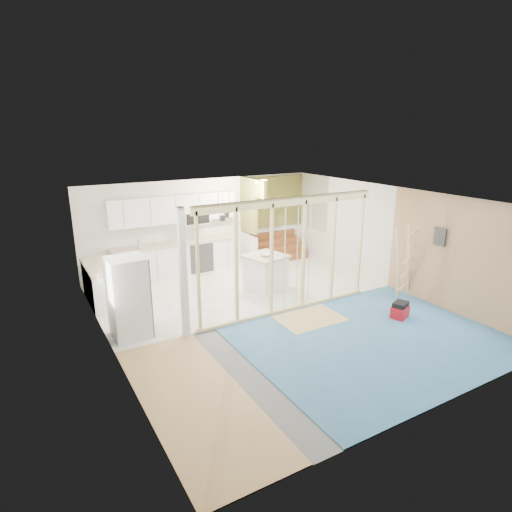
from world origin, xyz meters
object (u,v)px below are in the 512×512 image
fridge (129,298)px  ladder (404,261)px  island (266,273)px  toolbox (400,310)px

fridge → ladder: 6.33m
island → toolbox: bearing=-73.6°
toolbox → ladder: (0.94, 0.82, 0.74)m
fridge → island: fridge is taller
fridge → island: size_ratio=1.47×
toolbox → ladder: size_ratio=0.26×
fridge → toolbox: bearing=-23.8°
fridge → toolbox: 5.69m
fridge → toolbox: size_ratio=3.48×
fridge → ladder: size_ratio=0.91×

